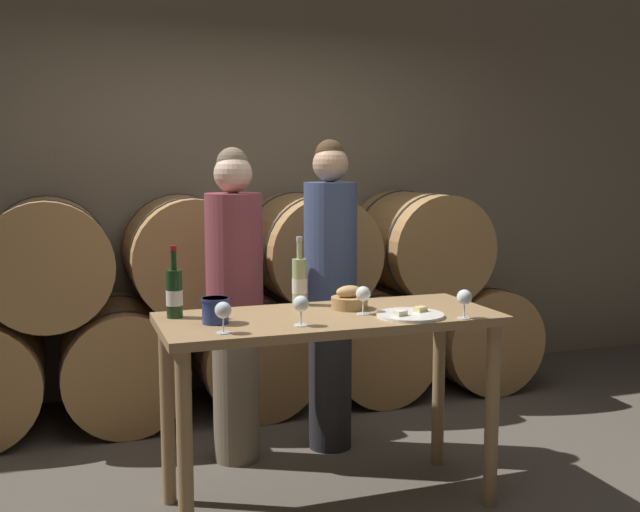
# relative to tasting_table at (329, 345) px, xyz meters

# --- Properties ---
(ground_plane) EXTENTS (10.00, 10.00, 0.00)m
(ground_plane) POSITION_rel_tasting_table_xyz_m (0.00, 0.00, -0.75)
(ground_plane) COLOR #564F44
(stone_wall_back) EXTENTS (10.00, 0.12, 3.20)m
(stone_wall_back) POSITION_rel_tasting_table_xyz_m (0.00, 2.05, 0.85)
(stone_wall_back) COLOR gray
(stone_wall_back) RESTS_ON ground_plane
(barrel_stack) EXTENTS (3.95, 0.83, 1.38)m
(barrel_stack) POSITION_rel_tasting_table_xyz_m (0.00, 1.51, -0.11)
(barrel_stack) COLOR #A87A47
(barrel_stack) RESTS_ON ground_plane
(tasting_table) EXTENTS (1.51, 0.63, 0.89)m
(tasting_table) POSITION_rel_tasting_table_xyz_m (0.00, 0.00, 0.00)
(tasting_table) COLOR #99754C
(tasting_table) RESTS_ON ground_plane
(person_left) EXTENTS (0.30, 0.30, 1.65)m
(person_left) POSITION_rel_tasting_table_xyz_m (-0.28, 0.66, 0.10)
(person_left) COLOR #756651
(person_left) RESTS_ON ground_plane
(person_right) EXTENTS (0.29, 0.29, 1.69)m
(person_right) POSITION_rel_tasting_table_xyz_m (0.25, 0.66, 0.13)
(person_right) COLOR #232326
(person_right) RESTS_ON ground_plane
(wine_bottle_red) EXTENTS (0.07, 0.07, 0.32)m
(wine_bottle_red) POSITION_rel_tasting_table_xyz_m (-0.66, 0.16, 0.25)
(wine_bottle_red) COLOR #193819
(wine_bottle_red) RESTS_ON tasting_table
(wine_bottle_white) EXTENTS (0.07, 0.07, 0.33)m
(wine_bottle_white) POSITION_rel_tasting_table_xyz_m (-0.06, 0.26, 0.25)
(wine_bottle_white) COLOR #ADBC7F
(wine_bottle_white) RESTS_ON tasting_table
(blue_crock) EXTENTS (0.12, 0.12, 0.11)m
(blue_crock) POSITION_rel_tasting_table_xyz_m (-0.52, -0.01, 0.20)
(blue_crock) COLOR navy
(blue_crock) RESTS_ON tasting_table
(bread_basket) EXTENTS (0.17, 0.17, 0.11)m
(bread_basket) POSITION_rel_tasting_table_xyz_m (0.13, 0.09, 0.18)
(bread_basket) COLOR #A87F4C
(bread_basket) RESTS_ON tasting_table
(cheese_plate) EXTENTS (0.30, 0.30, 0.04)m
(cheese_plate) POSITION_rel_tasting_table_xyz_m (0.32, -0.16, 0.15)
(cheese_plate) COLOR white
(cheese_plate) RESTS_ON tasting_table
(wine_glass_far_left) EXTENTS (0.07, 0.07, 0.13)m
(wine_glass_far_left) POSITION_rel_tasting_table_xyz_m (-0.53, -0.21, 0.23)
(wine_glass_far_left) COLOR white
(wine_glass_far_left) RESTS_ON tasting_table
(wine_glass_left) EXTENTS (0.07, 0.07, 0.13)m
(wine_glass_left) POSITION_rel_tasting_table_xyz_m (-0.19, -0.18, 0.23)
(wine_glass_left) COLOR white
(wine_glass_left) RESTS_ON tasting_table
(wine_glass_center) EXTENTS (0.07, 0.07, 0.13)m
(wine_glass_center) POSITION_rel_tasting_table_xyz_m (0.15, -0.05, 0.23)
(wine_glass_center) COLOR white
(wine_glass_center) RESTS_ON tasting_table
(wine_glass_right) EXTENTS (0.07, 0.07, 0.13)m
(wine_glass_right) POSITION_rel_tasting_table_xyz_m (0.53, -0.27, 0.23)
(wine_glass_right) COLOR white
(wine_glass_right) RESTS_ON tasting_table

